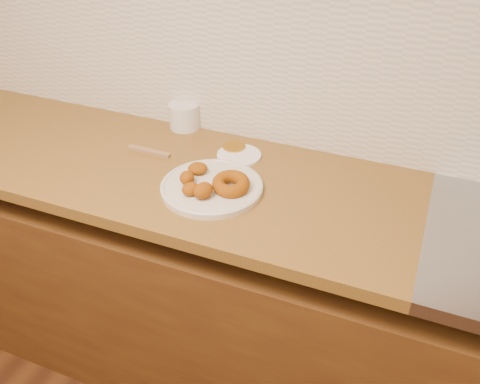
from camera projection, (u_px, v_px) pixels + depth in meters
wall_back at (294, 9)px, 1.53m from camera, size 4.00×0.02×2.70m
base_cabinet at (252, 305)px, 1.83m from camera, size 3.60×0.60×0.77m
butcher_block at (79, 152)px, 1.76m from camera, size 2.30×0.62×0.04m
backsplash at (290, 59)px, 1.60m from camera, size 3.60×0.02×0.60m
donut_plate at (212, 187)px, 1.52m from camera, size 0.31×0.31×0.02m
ring_donut at (231, 184)px, 1.48m from camera, size 0.16×0.16×0.05m
fried_dough_chunks at (196, 182)px, 1.49m from camera, size 0.14×0.19×0.05m
plastic_tub at (184, 116)px, 1.84m from camera, size 0.12×0.12×0.09m
tub_lid at (239, 155)px, 1.69m from camera, size 0.16×0.16×0.01m
brass_jar_lid at (234, 148)px, 1.73m from camera, size 0.09×0.09×0.01m
wooden_utensil at (149, 151)px, 1.71m from camera, size 0.16×0.02×0.01m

